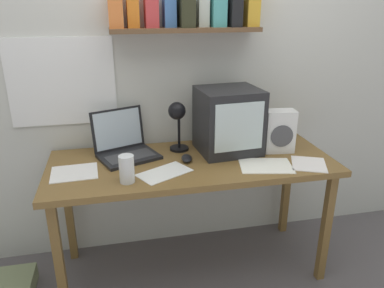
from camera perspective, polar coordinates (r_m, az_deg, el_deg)
The scene contains 13 objects.
ground_plane at distance 2.52m, azimuth 0.00°, elevation -18.15°, with size 12.00×12.00×0.00m, color #5D575B.
back_wall at distance 2.34m, azimuth -2.04°, elevation 13.99°, with size 5.60×0.24×2.60m.
corner_desk at distance 2.16m, azimuth 0.00°, elevation -4.16°, with size 1.61×0.65×0.74m.
crt_monitor at distance 2.22m, azimuth 5.56°, elevation 3.57°, with size 0.37×0.35×0.38m.
laptop at distance 2.22m, azimuth -10.31°, elevation -0.06°, with size 0.40×0.38×0.26m.
desk_lamp at distance 2.17m, azimuth -2.25°, elevation 4.03°, with size 0.13×0.17×0.31m.
juice_glass at distance 1.88m, azimuth -9.91°, elevation -3.97°, with size 0.08×0.08×0.14m.
space_heater at distance 2.28m, azimuth 13.16°, elevation 1.91°, with size 0.19×0.13×0.25m.
computer_mouse at distance 2.12m, azimuth -0.83°, elevation -2.17°, with size 0.07×0.11×0.03m.
printed_handout at distance 2.18m, azimuth 17.37°, elevation -2.94°, with size 0.25×0.26×0.00m.
open_notebook at distance 2.10m, azimuth 11.18°, elevation -3.26°, with size 0.32×0.26×0.00m.
loose_paper_near_laptop at distance 2.07m, azimuth -17.49°, elevation -4.19°, with size 0.25×0.22×0.00m.
loose_paper_near_monitor at distance 1.98m, azimuth -4.24°, elevation -4.39°, with size 0.32×0.27×0.00m.
Camera 1 is at (-0.41, -1.91, 1.58)m, focal length 35.00 mm.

